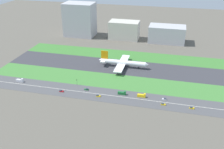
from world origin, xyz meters
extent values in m
plane|color=#5B564C|center=(0.00, 0.00, 0.00)|extent=(800.00, 800.00, 0.00)
cube|color=#38383D|center=(0.00, 0.00, 0.05)|extent=(280.00, 46.00, 0.10)
cube|color=#3D7A33|center=(0.00, 41.00, 0.05)|extent=(280.00, 36.00, 0.10)
cube|color=#427F38|center=(0.00, -41.00, 0.05)|extent=(280.00, 36.00, 0.10)
cube|color=#4C4C4F|center=(0.00, -73.00, 0.05)|extent=(280.00, 28.00, 0.10)
cube|color=silver|center=(0.00, -73.00, 0.11)|extent=(266.00, 0.50, 0.01)
cylinder|color=white|center=(10.20, 0.00, 6.30)|extent=(56.00, 6.00, 6.00)
cone|color=white|center=(40.20, 0.00, 6.30)|extent=(4.00, 5.70, 5.70)
cone|color=white|center=(-20.30, 0.00, 7.10)|extent=(5.00, 5.40, 5.40)
cube|color=orange|center=(-14.80, 0.00, 14.30)|extent=(9.00, 0.80, 11.00)
cube|color=white|center=(-15.80, 0.00, 7.30)|extent=(6.00, 16.00, 0.60)
cube|color=white|center=(8.20, 15.00, 5.10)|extent=(10.00, 26.00, 1.00)
cylinder|color=gray|center=(9.20, 9.00, 2.90)|extent=(5.00, 3.20, 3.20)
cube|color=white|center=(8.20, -15.00, 5.10)|extent=(10.00, 26.00, 1.00)
cylinder|color=gray|center=(9.20, -9.00, 2.90)|extent=(5.00, 3.20, 3.20)
cylinder|color=black|center=(29.80, 0.00, 1.70)|extent=(1.00, 1.00, 3.20)
cylinder|color=black|center=(6.20, 3.50, 1.70)|extent=(1.00, 1.00, 3.20)
cylinder|color=black|center=(6.20, -3.50, 1.70)|extent=(1.00, 1.00, 3.20)
cube|color=#B2191E|center=(-40.55, -78.00, 0.65)|extent=(4.40, 1.80, 1.10)
cube|color=#333D4C|center=(-41.35, -78.00, 1.65)|extent=(2.20, 1.66, 0.90)
cube|color=yellow|center=(42.81, -68.00, 1.50)|extent=(8.40, 2.50, 2.80)
cube|color=yellow|center=(46.01, -68.00, 3.50)|extent=(2.00, 2.30, 1.20)
cube|color=#19662D|center=(-16.40, -68.00, 0.65)|extent=(4.40, 1.80, 1.10)
cube|color=#333D4C|center=(-15.60, -68.00, 1.65)|extent=(2.20, 1.66, 0.90)
cube|color=silver|center=(65.76, -68.00, 0.65)|extent=(4.40, 1.80, 1.10)
cube|color=#333D4C|center=(66.56, -68.00, 1.65)|extent=(2.20, 1.66, 0.90)
cube|color=silver|center=(-95.94, -68.00, 1.50)|extent=(8.40, 2.50, 2.80)
cube|color=silver|center=(-92.74, -68.00, 3.50)|extent=(2.00, 2.30, 1.20)
cube|color=yellow|center=(92.16, -78.00, 0.65)|extent=(4.40, 1.80, 1.10)
cube|color=#333D4C|center=(91.36, -78.00, 1.65)|extent=(2.20, 1.66, 0.90)
cube|color=yellow|center=(65.56, -78.00, 0.65)|extent=(4.40, 1.80, 1.10)
cube|color=#333D4C|center=(64.76, -78.00, 1.65)|extent=(2.20, 1.66, 0.90)
cube|color=#19662D|center=(22.46, -68.00, 1.50)|extent=(8.40, 2.50, 2.80)
cube|color=#19662D|center=(25.66, -68.00, 3.50)|extent=(2.00, 2.30, 1.20)
cube|color=yellow|center=(0.07, -78.00, 0.65)|extent=(4.40, 1.80, 1.10)
cube|color=#333D4C|center=(-0.73, -78.00, 1.65)|extent=(2.20, 1.66, 0.90)
cylinder|color=#4C4C51|center=(-29.95, -60.00, 3.10)|extent=(0.24, 0.24, 6.00)
cube|color=black|center=(-29.95, -60.00, 6.70)|extent=(0.36, 0.36, 1.20)
sphere|color=#19D826|center=(-29.95, -60.20, 7.00)|extent=(0.24, 0.24, 0.24)
cube|color=#B2B2B7|center=(-90.00, 114.00, 27.89)|extent=(50.19, 34.12, 55.77)
cube|color=beige|center=(-12.64, 114.00, 14.84)|extent=(48.50, 27.62, 29.69)
cube|color=#B2B2B7|center=(57.21, 114.00, 13.23)|extent=(56.98, 31.68, 26.46)
cylinder|color=silver|center=(-23.14, 159.00, 7.82)|extent=(24.27, 24.27, 15.65)
camera|label=1|loc=(68.40, -294.76, 135.60)|focal=41.35mm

